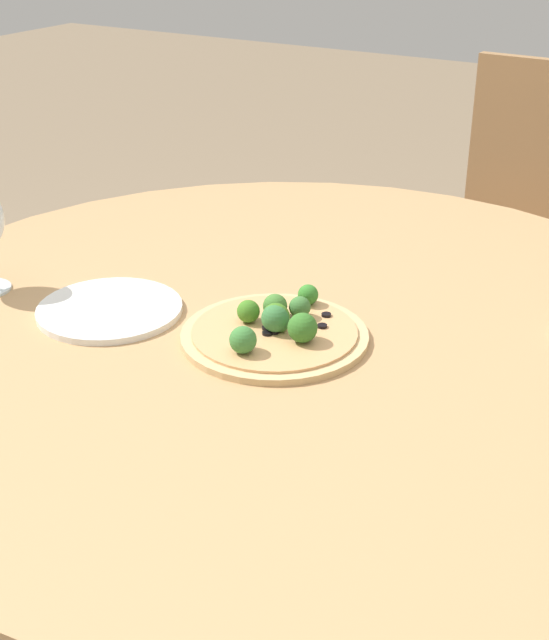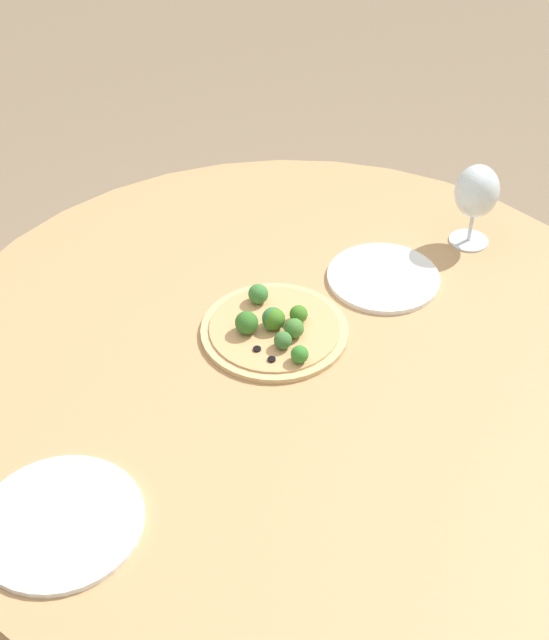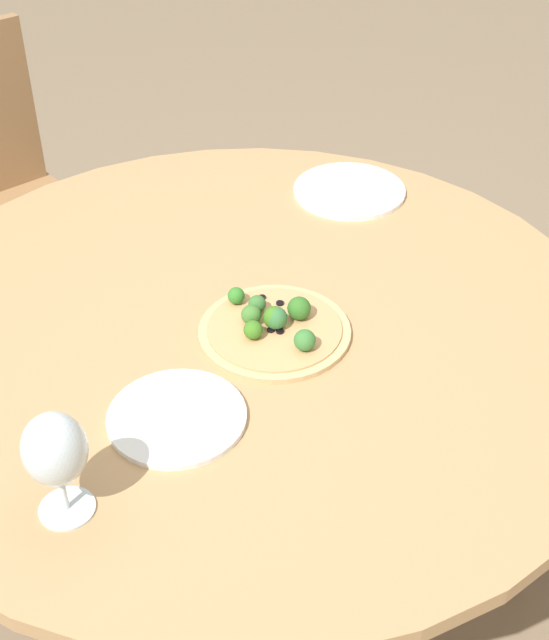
# 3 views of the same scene
# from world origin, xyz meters

# --- Properties ---
(dining_table) EXTENTS (1.33, 1.33, 0.73)m
(dining_table) POSITION_xyz_m (0.00, 0.00, 0.67)
(dining_table) COLOR tan
(dining_table) RESTS_ON ground_plane
(chair_2) EXTENTS (0.42, 0.42, 0.93)m
(chair_2) POSITION_xyz_m (-1.04, 0.05, 0.51)
(chair_2) COLOR #997047
(chair_2) RESTS_ON ground_plane
(pizza) EXTENTS (0.27, 0.27, 0.06)m
(pizza) POSITION_xyz_m (0.06, 0.01, 0.75)
(pizza) COLOR tan
(pizza) RESTS_ON dining_table
(plate_far) EXTENTS (0.22, 0.22, 0.01)m
(plate_far) POSITION_xyz_m (0.12, -0.24, 0.74)
(plate_far) COLOR white
(plate_far) RESTS_ON dining_table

